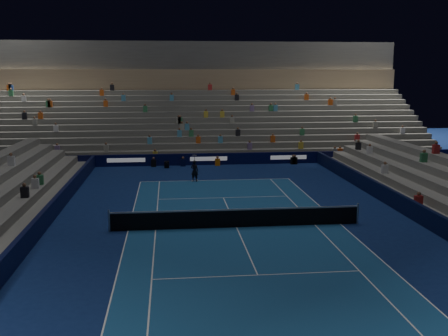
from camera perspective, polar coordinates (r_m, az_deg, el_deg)
name	(u,v)px	position (r m, az deg, el deg)	size (l,w,h in m)	color
ground	(236,227)	(26.57, 1.39, -6.59)	(90.00, 90.00, 0.00)	navy
court_surface	(236,227)	(26.57, 1.39, -6.58)	(10.97, 23.77, 0.01)	navy
sponsor_barrier_far	(209,159)	(44.41, -1.72, 1.00)	(44.00, 0.25, 1.00)	black
sponsor_barrier_east	(418,213)	(29.28, 20.63, -4.64)	(0.25, 37.00, 1.00)	black
sponsor_barrier_west	(41,224)	(26.97, -19.61, -5.84)	(0.25, 37.00, 1.00)	#080D33
grandstand_main	(201,117)	(53.37, -2.52, 5.70)	(44.00, 15.20, 11.20)	#5F605B
tennis_net	(237,218)	(26.42, 1.39, -5.54)	(12.90, 0.10, 1.10)	#B2B2B7
tennis_player	(195,171)	(37.56, -3.27, -0.32)	(0.57, 0.37, 1.56)	black
broadcast_camera	(167,164)	(43.27, -6.36, 0.40)	(0.41, 0.85, 0.54)	black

